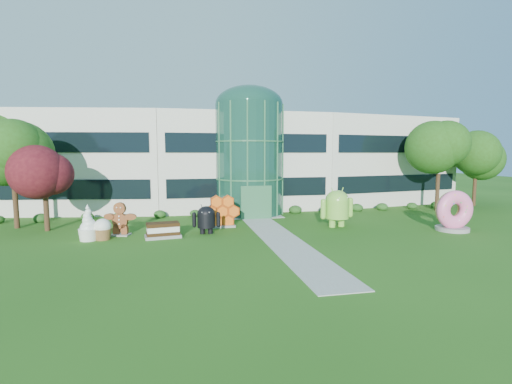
{
  "coord_description": "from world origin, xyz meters",
  "views": [
    {
      "loc": [
        -6.39,
        -20.91,
        5.49
      ],
      "look_at": [
        -0.66,
        6.0,
        2.6
      ],
      "focal_mm": 26.0,
      "sensor_mm": 36.0,
      "label": 1
    }
  ],
  "objects": [
    {
      "name": "ground",
      "position": [
        0.0,
        0.0,
        0.0
      ],
      "size": [
        140.0,
        140.0,
        0.0
      ],
      "primitive_type": "plane",
      "color": "#215114",
      "rests_on": "ground"
    },
    {
      "name": "building",
      "position": [
        0.0,
        18.0,
        4.65
      ],
      "size": [
        46.0,
        15.0,
        9.3
      ],
      "primitive_type": null,
      "color": "beige",
      "rests_on": "ground"
    },
    {
      "name": "atrium",
      "position": [
        0.0,
        12.0,
        4.9
      ],
      "size": [
        6.0,
        6.0,
        9.8
      ],
      "primitive_type": "cylinder",
      "color": "#194738",
      "rests_on": "ground"
    },
    {
      "name": "walkway",
      "position": [
        0.0,
        2.0,
        0.02
      ],
      "size": [
        2.4,
        20.0,
        0.04
      ],
      "primitive_type": "cube",
      "color": "#9E9E93",
      "rests_on": "ground"
    },
    {
      "name": "tree_red",
      "position": [
        -15.5,
        7.5,
        3.0
      ],
      "size": [
        4.0,
        4.0,
        6.0
      ],
      "primitive_type": null,
      "color": "#3F0C14",
      "rests_on": "ground"
    },
    {
      "name": "trees_backdrop",
      "position": [
        0.0,
        13.0,
        4.2
      ],
      "size": [
        52.0,
        8.0,
        8.4
      ],
      "primitive_type": null,
      "color": "#244912",
      "rests_on": "ground"
    },
    {
      "name": "android_green",
      "position": [
        5.22,
        4.56,
        1.62
      ],
      "size": [
        3.11,
        2.31,
        3.23
      ],
      "primitive_type": null,
      "rotation": [
        0.0,
        0.0,
        0.15
      ],
      "color": "#79C33E",
      "rests_on": "ground"
    },
    {
      "name": "android_black",
      "position": [
        -4.52,
        4.18,
        1.12
      ],
      "size": [
        2.14,
        1.59,
        2.24
      ],
      "primitive_type": null,
      "rotation": [
        0.0,
        0.0,
        -0.14
      ],
      "color": "black",
      "rests_on": "ground"
    },
    {
      "name": "donut",
      "position": [
        12.68,
        1.55,
        1.46
      ],
      "size": [
        2.86,
        1.46,
        2.92
      ],
      "primitive_type": null,
      "rotation": [
        0.0,
        0.0,
        -0.04
      ],
      "color": "#FE6096",
      "rests_on": "ground"
    },
    {
      "name": "gingerbread",
      "position": [
        -10.19,
        4.84,
        1.13
      ],
      "size": [
        2.62,
        1.61,
        2.26
      ],
      "primitive_type": null,
      "rotation": [
        0.0,
        0.0,
        -0.29
      ],
      "color": "brown",
      "rests_on": "ground"
    },
    {
      "name": "ice_cream_sandwich",
      "position": [
        -7.38,
        3.51,
        0.5
      ],
      "size": [
        2.4,
        1.45,
        1.01
      ],
      "primitive_type": null,
      "rotation": [
        0.0,
        0.0,
        0.14
      ],
      "color": "black",
      "rests_on": "ground"
    },
    {
      "name": "honeycomb",
      "position": [
        -3.18,
        6.21,
        1.08
      ],
      "size": [
        2.78,
        1.06,
        2.17
      ],
      "primitive_type": null,
      "rotation": [
        0.0,
        0.0,
        0.03
      ],
      "color": "orange",
      "rests_on": "ground"
    },
    {
      "name": "froyo",
      "position": [
        -11.95,
        3.77,
        1.13
      ],
      "size": [
        1.51,
        1.51,
        2.27
      ],
      "primitive_type": null,
      "rotation": [
        0.0,
        0.0,
        -0.16
      ],
      "color": "white",
      "rests_on": "ground"
    },
    {
      "name": "cupcake",
      "position": [
        -11.11,
        3.79,
        0.68
      ],
      "size": [
        1.48,
        1.48,
        1.36
      ],
      "primitive_type": null,
      "rotation": [
        0.0,
        0.0,
        -0.39
      ],
      "color": "white",
      "rests_on": "ground"
    }
  ]
}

